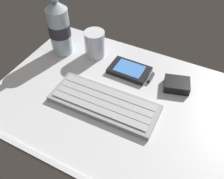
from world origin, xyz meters
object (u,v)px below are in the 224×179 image
at_px(water_bottle, 59,27).
at_px(charger_block, 177,85).
at_px(keyboard, 104,103).
at_px(handheld_device, 131,71).
at_px(juice_cup, 95,45).

bearing_deg(water_bottle, charger_block, 1.01).
distance_m(keyboard, charger_block, 0.21).
distance_m(keyboard, handheld_device, 0.15).
xyz_separation_m(handheld_device, charger_block, (0.14, 0.00, 0.00)).
distance_m(handheld_device, charger_block, 0.14).
distance_m(handheld_device, water_bottle, 0.26).
xyz_separation_m(juice_cup, water_bottle, (-0.10, -0.03, 0.05)).
relative_size(keyboard, charger_block, 4.17).
height_order(juice_cup, water_bottle, water_bottle).
bearing_deg(charger_block, juice_cup, 174.71).
distance_m(handheld_device, juice_cup, 0.15).
relative_size(juice_cup, charger_block, 1.21).
bearing_deg(juice_cup, water_bottle, -162.67).
relative_size(water_bottle, charger_block, 2.97).
distance_m(keyboard, water_bottle, 0.28).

